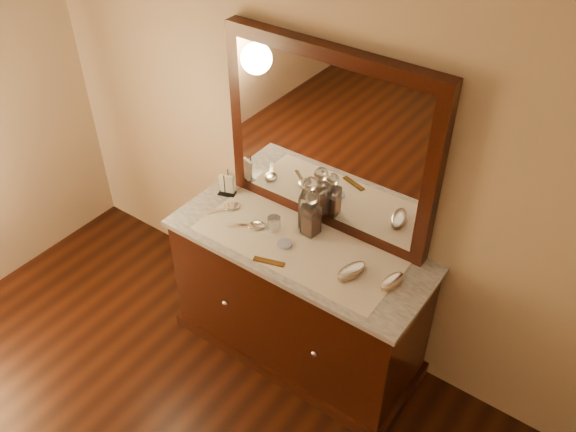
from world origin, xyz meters
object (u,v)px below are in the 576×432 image
object	(u,v)px
brush_near	(351,271)
hand_mirror_outer	(229,207)
pin_dish	(285,244)
comb	(269,262)
decanter_left	(309,207)
decanter_right	(311,218)
dresser_cabinet	(298,301)
mirror_frame	(328,142)
hand_mirror_inner	(253,225)
brush_far	(392,282)
napkin_rack	(227,185)

from	to	relation	value
brush_near	hand_mirror_outer	bearing A→B (deg)	176.10
pin_dish	comb	size ratio (longest dim) A/B	0.48
decanter_left	decanter_right	xyz separation A→B (m)	(0.05, -0.05, -0.02)
dresser_cabinet	hand_mirror_outer	bearing A→B (deg)	178.76
comb	mirror_frame	bearing A→B (deg)	67.75
comb	pin_dish	bearing A→B (deg)	77.63
comb	decanter_left	size ratio (longest dim) A/B	0.53
decanter_right	hand_mirror_inner	bearing A→B (deg)	-153.48
brush_near	brush_far	world-z (taller)	brush_near
napkin_rack	brush_near	distance (m)	0.95
comb	decanter_right	bearing A→B (deg)	65.02
brush_far	hand_mirror_inner	world-z (taller)	brush_far
comb	hand_mirror_outer	size ratio (longest dim) A/B	0.87
napkin_rack	decanter_left	world-z (taller)	decanter_left
brush_far	hand_mirror_inner	xyz separation A→B (m)	(-0.82, -0.05, -0.01)
mirror_frame	hand_mirror_outer	xyz separation A→B (m)	(-0.49, -0.23, -0.49)
napkin_rack	mirror_frame	bearing A→B (deg)	12.69
decanter_right	brush_near	bearing A→B (deg)	-23.45
brush_far	hand_mirror_outer	size ratio (longest dim) A/B	0.85
comb	decanter_right	size ratio (longest dim) A/B	0.62
pin_dish	napkin_rack	world-z (taller)	napkin_rack
dresser_cabinet	hand_mirror_outer	xyz separation A→B (m)	(-0.49, 0.01, 0.45)
napkin_rack	decanter_right	size ratio (longest dim) A/B	0.57
pin_dish	decanter_right	bearing A→B (deg)	70.93
mirror_frame	comb	distance (m)	0.67
dresser_cabinet	decanter_right	distance (m)	0.56
mirror_frame	brush_far	xyz separation A→B (m)	(0.54, -0.23, -0.48)
brush_near	decanter_right	bearing A→B (deg)	156.55
dresser_cabinet	pin_dish	size ratio (longest dim) A/B	17.64
decanter_right	hand_mirror_inner	xyz separation A→B (m)	(-0.28, -0.14, -0.09)
comb	brush_near	size ratio (longest dim) A/B	0.88
hand_mirror_outer	dresser_cabinet	bearing A→B (deg)	-1.24
hand_mirror_outer	hand_mirror_inner	xyz separation A→B (m)	(0.21, -0.05, 0.00)
decanter_right	hand_mirror_inner	size ratio (longest dim) A/B	1.35
hand_mirror_outer	decanter_right	bearing A→B (deg)	10.62
decanter_right	hand_mirror_outer	xyz separation A→B (m)	(-0.49, -0.09, -0.09)
dresser_cabinet	decanter_left	world-z (taller)	decanter_left
pin_dish	decanter_right	distance (m)	0.19
pin_dish	decanter_left	distance (m)	0.24
pin_dish	hand_mirror_outer	size ratio (longest dim) A/B	0.42
pin_dish	brush_near	size ratio (longest dim) A/B	0.42
dresser_cabinet	decanter_right	size ratio (longest dim) A/B	5.28
brush_near	brush_far	size ratio (longest dim) A/B	1.16
mirror_frame	brush_near	size ratio (longest dim) A/B	6.38
mirror_frame	brush_far	distance (m)	0.76
hand_mirror_inner	brush_far	bearing A→B (deg)	3.38
decanter_right	napkin_rack	bearing A→B (deg)	179.00
hand_mirror_inner	dresser_cabinet	bearing A→B (deg)	7.79
mirror_frame	pin_dish	size ratio (longest dim) A/B	15.12
mirror_frame	decanter_left	distance (m)	0.39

